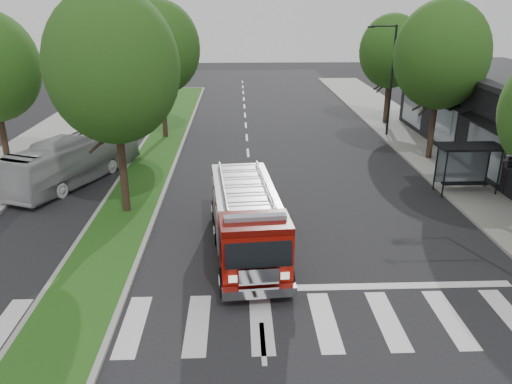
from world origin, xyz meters
TOP-DOWN VIEW (x-y plane):
  - ground at (0.00, 0.00)m, footprint 140.00×140.00m
  - sidewalk_right at (12.50, 10.00)m, footprint 5.00×80.00m
  - median at (-6.00, 18.00)m, footprint 3.00×50.00m
  - bus_shelter at (11.20, 8.15)m, footprint 3.20×1.60m
  - tree_right_mid at (11.50, 14.00)m, footprint 5.60×5.60m
  - tree_right_far at (11.50, 24.00)m, footprint 5.00×5.00m
  - tree_median_near at (-6.00, 6.00)m, footprint 5.80×5.80m
  - tree_median_far at (-6.00, 20.00)m, footprint 5.60×5.60m
  - streetlight_right_far at (10.35, 20.00)m, footprint 2.11×0.20m
  - fire_engine at (-0.36, 1.83)m, footprint 3.13×8.34m
  - city_bus at (-9.70, 10.72)m, footprint 5.58×9.46m

SIDE VIEW (x-z plane):
  - ground at x=0.00m, z-range 0.00..0.00m
  - sidewalk_right at x=12.50m, z-range 0.00..0.15m
  - median at x=-6.00m, z-range 0.00..0.16m
  - city_bus at x=-9.70m, z-range 0.00..2.60m
  - fire_engine at x=-0.36m, z-range -0.06..2.77m
  - bus_shelter at x=11.20m, z-range 0.73..3.34m
  - streetlight_right_far at x=10.35m, z-range 0.48..8.48m
  - tree_right_far at x=11.50m, z-range 1.47..10.20m
  - tree_right_mid at x=11.50m, z-range 1.63..11.35m
  - tree_median_far at x=-6.00m, z-range 1.63..11.35m
  - tree_median_near at x=-6.00m, z-range 1.73..11.89m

